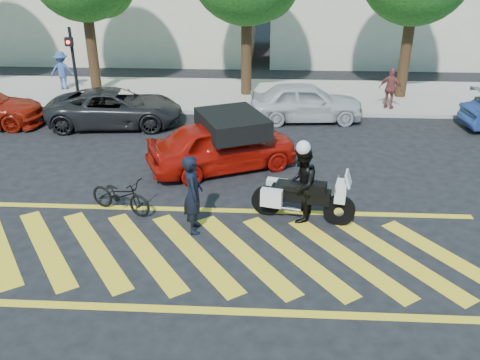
# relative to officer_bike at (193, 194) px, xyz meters

# --- Properties ---
(ground) EXTENTS (90.00, 90.00, 0.00)m
(ground) POSITION_rel_officer_bike_xyz_m (0.72, -0.92, -0.94)
(ground) COLOR black
(ground) RESTS_ON ground
(sidewalk) EXTENTS (60.00, 5.00, 0.15)m
(sidewalk) POSITION_rel_officer_bike_xyz_m (0.72, 11.08, -0.86)
(sidewalk) COLOR #9E998E
(sidewalk) RESTS_ON ground
(crosswalk) EXTENTS (12.33, 4.00, 0.01)m
(crosswalk) POSITION_rel_officer_bike_xyz_m (0.68, -0.92, -0.94)
(crosswalk) COLOR yellow
(crosswalk) RESTS_ON ground
(signal_pole) EXTENTS (0.28, 0.43, 3.20)m
(signal_pole) POSITION_rel_officer_bike_xyz_m (-5.78, 8.81, 0.98)
(signal_pole) COLOR black
(signal_pole) RESTS_ON ground
(officer_bike) EXTENTS (0.57, 0.76, 1.88)m
(officer_bike) POSITION_rel_officer_bike_xyz_m (0.00, 0.00, 0.00)
(officer_bike) COLOR black
(officer_bike) RESTS_ON ground
(bicycle) EXTENTS (1.81, 1.19, 0.90)m
(bicycle) POSITION_rel_officer_bike_xyz_m (-1.93, 0.79, -0.49)
(bicycle) COLOR black
(bicycle) RESTS_ON ground
(police_motorcycle) EXTENTS (2.47, 1.06, 1.11)m
(police_motorcycle) POSITION_rel_officer_bike_xyz_m (2.49, 0.67, -0.34)
(police_motorcycle) COLOR black
(police_motorcycle) RESTS_ON ground
(officer_moto) EXTENTS (0.90, 1.05, 1.87)m
(officer_moto) POSITION_rel_officer_bike_xyz_m (2.48, 0.66, -0.00)
(officer_moto) COLOR black
(officer_moto) RESTS_ON ground
(red_convertible) EXTENTS (4.68, 3.37, 1.48)m
(red_convertible) POSITION_rel_officer_bike_xyz_m (0.37, 3.54, -0.20)
(red_convertible) COLOR #A30F07
(red_convertible) RESTS_ON ground
(parked_mid_left) EXTENTS (4.93, 2.61, 1.32)m
(parked_mid_left) POSITION_rel_officer_bike_xyz_m (-3.82, 7.17, -0.28)
(parked_mid_left) COLOR black
(parked_mid_left) RESTS_ON ground
(parked_mid_right) EXTENTS (4.31, 2.01, 1.43)m
(parked_mid_right) POSITION_rel_officer_bike_xyz_m (3.05, 8.10, -0.23)
(parked_mid_right) COLOR #B5B5B9
(parked_mid_right) RESTS_ON ground
(pedestrian_left) EXTENTS (1.13, 0.75, 1.63)m
(pedestrian_left) POSITION_rel_officer_bike_xyz_m (-7.33, 11.38, 0.03)
(pedestrian_left) COLOR #354E91
(pedestrian_left) RESTS_ON sidewalk
(pedestrian_right) EXTENTS (0.99, 0.80, 1.57)m
(pedestrian_right) POSITION_rel_officer_bike_xyz_m (6.37, 9.28, -0.00)
(pedestrian_right) COLOR brown
(pedestrian_right) RESTS_ON sidewalk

